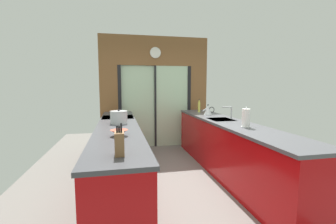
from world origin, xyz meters
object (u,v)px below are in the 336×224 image
Objects in this scene: mixing_bowl at (119,133)px; knife_block at (119,143)px; soap_bottle at (199,107)px; paper_towel_roll at (246,118)px; kettle at (208,110)px; oven_range at (118,141)px; stock_pot at (119,117)px.

mixing_bowl is 0.75× the size of knife_block.
soap_bottle is (1.78, 2.18, 0.08)m from mixing_bowl.
knife_block is 2.03m from paper_towel_roll.
knife_block is at bearing -126.41° from kettle.
paper_towel_roll reaches higher than oven_range.
stock_pot reaches higher than kettle.
mixing_bowl is 2.43m from kettle.
stock_pot reaches higher than mixing_bowl.
stock_pot is 1.92m from kettle.
mixing_bowl is at bearing 90.00° from knife_block.
mixing_bowl is at bearing -173.31° from paper_towel_roll.
knife_block is at bearing -90.00° from stock_pot.
soap_bottle is (1.78, 2.95, 0.02)m from knife_block.
mixing_bowl is 0.82× the size of kettle.
kettle is (1.78, 0.71, -0.00)m from stock_pot.
stock_pot is 1.06× the size of kettle.
mixing_bowl is 2.81m from soap_bottle.
stock_pot is (-0.00, 1.71, -0.00)m from knife_block.
kettle is 0.89× the size of soap_bottle.
oven_range is 1.94m from soap_bottle.
kettle is (1.78, 1.65, 0.06)m from mixing_bowl.
paper_towel_roll is (0.00, -1.97, 0.01)m from soap_bottle.
oven_range is 3.11× the size of paper_towel_roll.
stock_pot is 0.92× the size of paper_towel_roll.
soap_bottle is (1.78, 1.24, 0.02)m from stock_pot.
knife_block reaches higher than mixing_bowl.
kettle is at bearing -89.75° from soap_bottle.
mixing_bowl is 0.94m from stock_pot.
soap_bottle is at bearing 90.00° from paper_towel_roll.
stock_pot is at bearing 90.00° from mixing_bowl.
oven_range is 2.43m from paper_towel_roll.
oven_range is 1.89m from kettle.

